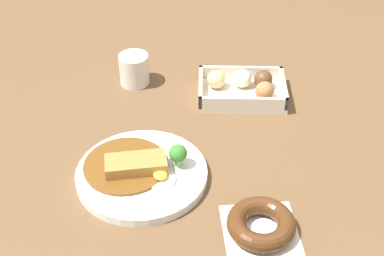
{
  "coord_description": "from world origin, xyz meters",
  "views": [
    {
      "loc": [
        0.03,
        0.86,
        0.73
      ],
      "look_at": [
        0.05,
        -0.03,
        0.03
      ],
      "focal_mm": 50.93,
      "sensor_mm": 36.0,
      "label": 1
    }
  ],
  "objects_px": {
    "curry_plate": "(141,172)",
    "donut_box": "(244,88)",
    "coffee_mug": "(134,69)",
    "chocolate_ring_donut": "(261,224)"
  },
  "relations": [
    {
      "from": "curry_plate",
      "to": "chocolate_ring_donut",
      "type": "relative_size",
      "value": 1.77
    },
    {
      "from": "curry_plate",
      "to": "chocolate_ring_donut",
      "type": "bearing_deg",
      "value": 149.4
    },
    {
      "from": "curry_plate",
      "to": "donut_box",
      "type": "height_order",
      "value": "curry_plate"
    },
    {
      "from": "donut_box",
      "to": "chocolate_ring_donut",
      "type": "height_order",
      "value": "donut_box"
    },
    {
      "from": "curry_plate",
      "to": "coffee_mug",
      "type": "xyz_separation_m",
      "value": [
        0.05,
        -0.33,
        0.02
      ]
    },
    {
      "from": "curry_plate",
      "to": "donut_box",
      "type": "relative_size",
      "value": 1.27
    },
    {
      "from": "curry_plate",
      "to": "coffee_mug",
      "type": "bearing_deg",
      "value": -81.84
    },
    {
      "from": "curry_plate",
      "to": "chocolate_ring_donut",
      "type": "xyz_separation_m",
      "value": [
        -0.22,
        0.13,
        0.0
      ]
    },
    {
      "from": "chocolate_ring_donut",
      "to": "donut_box",
      "type": "bearing_deg",
      "value": -88.74
    },
    {
      "from": "curry_plate",
      "to": "chocolate_ring_donut",
      "type": "distance_m",
      "value": 0.26
    }
  ]
}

